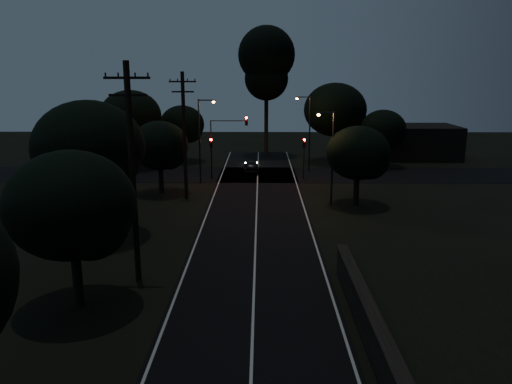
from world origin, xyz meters
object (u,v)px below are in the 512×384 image
object	(u,v)px
streetlight_a	(201,135)
car	(251,166)
streetlight_b	(308,128)
signal_left	(211,151)
utility_pole_far	(184,134)
tall_pine	(267,62)
streetlight_c	(331,152)
signal_mast	(228,136)
signal_right	(304,151)
utility_pole_mid	(132,171)

from	to	relation	value
streetlight_a	car	world-z (taller)	streetlight_a
streetlight_b	car	distance (m)	7.23
signal_left	streetlight_b	world-z (taller)	streetlight_b
utility_pole_far	tall_pine	world-z (taller)	tall_pine
utility_pole_far	streetlight_b	size ratio (longest dim) A/B	1.31
streetlight_c	signal_mast	bearing A→B (deg)	131.19
signal_mast	streetlight_c	distance (m)	13.28
tall_pine	streetlight_a	bearing A→B (deg)	-110.36
car	signal_left	bearing A→B (deg)	36.97
tall_pine	streetlight_a	size ratio (longest dim) A/B	2.01
streetlight_a	streetlight_c	size ratio (longest dim) A/B	1.07
utility_pole_far	streetlight_b	bearing A→B (deg)	46.70
signal_right	utility_pole_mid	bearing A→B (deg)	-112.99
utility_pole_far	streetlight_c	world-z (taller)	utility_pole_far
utility_pole_mid	signal_left	size ratio (longest dim) A/B	2.68
utility_pole_mid	signal_right	bearing A→B (deg)	67.01
signal_mast	streetlight_c	xyz separation A→B (m)	(8.74, -9.99, 0.01)
streetlight_b	streetlight_c	size ratio (longest dim) A/B	1.07
signal_left	utility_pole_mid	bearing A→B (deg)	-93.21
utility_pole_mid	tall_pine	size ratio (longest dim) A/B	0.68
utility_pole_mid	signal_mast	size ratio (longest dim) A/B	1.76
tall_pine	streetlight_b	size ratio (longest dim) A/B	2.01
streetlight_c	signal_right	bearing A→B (deg)	97.02
utility_pole_far	car	world-z (taller)	utility_pole_far
streetlight_a	car	xyz separation A→B (m)	(4.63, 5.19, -3.97)
signal_left	streetlight_a	size ratio (longest dim) A/B	0.51
signal_mast	car	world-z (taller)	signal_mast
utility_pole_mid	utility_pole_far	bearing A→B (deg)	90.00
car	streetlight_b	bearing A→B (deg)	-174.51
tall_pine	signal_right	bearing A→B (deg)	-76.51
signal_right	signal_mast	size ratio (longest dim) A/B	0.66
utility_pole_far	signal_right	world-z (taller)	utility_pole_far
streetlight_a	streetlight_c	distance (m)	13.72
signal_mast	streetlight_a	size ratio (longest dim) A/B	0.78
streetlight_a	car	size ratio (longest dim) A/B	2.04
utility_pole_far	car	xyz separation A→B (m)	(5.32, 11.19, -4.82)
signal_left	signal_mast	xyz separation A→B (m)	(1.69, 0.00, 1.50)
signal_mast	signal_left	bearing A→B (deg)	-179.87
car	streetlight_c	bearing A→B (deg)	114.02
tall_pine	signal_left	distance (m)	18.25
signal_right	car	distance (m)	6.54
signal_mast	streetlight_a	world-z (taller)	streetlight_a
signal_right	streetlight_b	size ratio (longest dim) A/B	0.51
streetlight_a	streetlight_c	world-z (taller)	streetlight_a
streetlight_a	utility_pole_far	bearing A→B (deg)	-96.59
streetlight_b	signal_left	bearing A→B (deg)	-157.95
streetlight_b	signal_mast	bearing A→B (deg)	-154.01
tall_pine	car	xyz separation A→B (m)	(-1.68, -11.81, -10.91)
utility_pole_mid	streetlight_c	bearing A→B (deg)	51.74
signal_left	streetlight_a	world-z (taller)	streetlight_a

